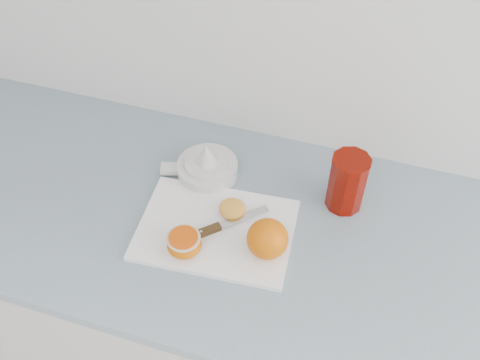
% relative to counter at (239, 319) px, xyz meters
% --- Properties ---
extents(counter, '(2.27, 0.64, 0.89)m').
position_rel_counter_xyz_m(counter, '(0.00, 0.00, 0.00)').
color(counter, beige).
rests_on(counter, ground).
extents(cutting_board, '(0.35, 0.27, 0.01)m').
position_rel_counter_xyz_m(cutting_board, '(-0.04, -0.04, 0.45)').
color(cutting_board, white).
rests_on(cutting_board, counter).
extents(whole_orange, '(0.09, 0.09, 0.09)m').
position_rel_counter_xyz_m(whole_orange, '(0.08, -0.07, 0.50)').
color(whole_orange, orange).
rests_on(whole_orange, cutting_board).
extents(half_orange, '(0.07, 0.07, 0.05)m').
position_rel_counter_xyz_m(half_orange, '(-0.08, -0.12, 0.48)').
color(half_orange, orange).
rests_on(half_orange, cutting_board).
extents(squeezed_shell, '(0.06, 0.06, 0.03)m').
position_rel_counter_xyz_m(squeezed_shell, '(-0.02, 0.01, 0.47)').
color(squeezed_shell, gold).
rests_on(squeezed_shell, cutting_board).
extents(paring_knife, '(0.16, 0.16, 0.01)m').
position_rel_counter_xyz_m(paring_knife, '(-0.05, -0.06, 0.46)').
color(paring_knife, '#412911').
rests_on(paring_knife, cutting_board).
extents(citrus_juicer, '(0.18, 0.15, 0.10)m').
position_rel_counter_xyz_m(citrus_juicer, '(-0.12, 0.12, 0.47)').
color(citrus_juicer, white).
rests_on(citrus_juicer, counter).
extents(red_tumbler, '(0.09, 0.09, 0.14)m').
position_rel_counter_xyz_m(red_tumbler, '(0.21, 0.13, 0.51)').
color(red_tumbler, '#6C0900').
rests_on(red_tumbler, counter).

